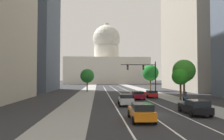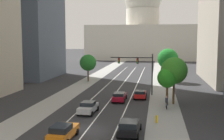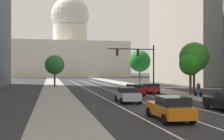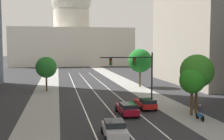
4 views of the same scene
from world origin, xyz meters
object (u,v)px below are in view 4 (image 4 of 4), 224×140
street_tree_mid_right (197,71)px  street_tree_near_right (192,81)px  capitol_building (72,36)px  street_tree_mid_left (46,67)px  traffic_signal_mast (136,68)px  car_red (146,103)px  car_crimson (127,108)px  car_silver (114,129)px  cyclist (200,112)px  street_tree_far_right (140,61)px

street_tree_mid_right → street_tree_near_right: (-0.97, -0.84, -0.98)m
capitol_building → street_tree_mid_left: (-8.18, -75.96, -8.17)m
capitol_building → traffic_signal_mast: size_ratio=6.94×
car_red → street_tree_mid_right: street_tree_mid_right is taller
traffic_signal_mast → street_tree_mid_left: size_ratio=1.19×
car_crimson → car_silver: size_ratio=1.12×
traffic_signal_mast → street_tree_mid_right: bearing=-49.6°
car_crimson → street_tree_mid_left: size_ratio=0.78×
car_silver → traffic_signal_mast: size_ratio=0.59×
capitol_building → street_tree_mid_left: size_ratio=8.25×
traffic_signal_mast → street_tree_near_right: 8.55m
traffic_signal_mast → cyclist: traffic_signal_mast is taller
street_tree_near_right → car_red: bearing=134.4°
street_tree_mid_left → street_tree_mid_right: bearing=-49.1°
cyclist → street_tree_near_right: street_tree_near_right is taller
street_tree_near_right → street_tree_mid_left: (-16.82, 21.40, 0.25)m
car_red → car_silver: car_silver is taller
cyclist → street_tree_mid_right: size_ratio=0.25×
car_red → car_crimson: size_ratio=0.88×
car_red → cyclist: 7.52m
capitol_building → street_tree_near_right: 98.11m
traffic_signal_mast → street_tree_mid_left: 18.82m
car_red → traffic_signal_mast: traffic_signal_mast is taller
car_crimson → cyclist: bearing=-118.9°
cyclist → capitol_building: bearing=1.8°
car_crimson → street_tree_near_right: bearing=-102.9°
traffic_signal_mast → car_red: bearing=-83.1°
capitol_building → traffic_signal_mast: 90.54m
street_tree_mid_right → cyclist: bearing=-109.8°
traffic_signal_mast → street_tree_far_right: size_ratio=0.97×
traffic_signal_mast → street_tree_mid_right: 8.38m
car_crimson → street_tree_far_right: size_ratio=0.64×
street_tree_mid_right → street_tree_mid_left: 27.20m
capitol_building → cyclist: bearing=-85.1°
car_silver → street_tree_far_right: street_tree_far_right is taller
car_red → cyclist: size_ratio=2.41×
capitol_building → car_red: (4.55, -93.19, -11.64)m
capitol_building → car_red: 94.03m
car_crimson → traffic_signal_mast: traffic_signal_mast is taller
cyclist → street_tree_far_right: size_ratio=0.23×
car_red → traffic_signal_mast: (-0.37, 3.06, 4.18)m
car_red → street_tree_mid_right: (5.06, -3.33, 4.19)m
car_silver → street_tree_mid_right: (11.13, 7.14, 4.15)m
cyclist → street_tree_mid_left: bearing=32.2°
street_tree_mid_right → street_tree_near_right: size_ratio=1.27×
capitol_building → car_crimson: size_ratio=10.57×
traffic_signal_mast → cyclist: (4.33, -9.45, -4.07)m
traffic_signal_mast → street_tree_far_right: 17.29m
street_tree_mid_right → street_tree_near_right: 1.62m
traffic_signal_mast → capitol_building: bearing=92.7°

